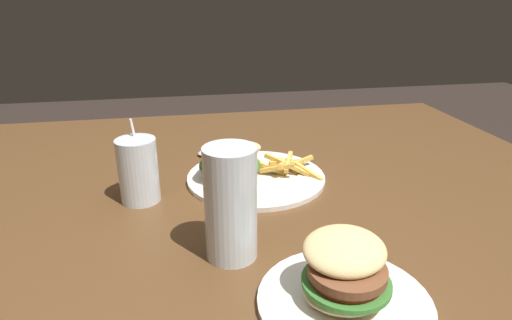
# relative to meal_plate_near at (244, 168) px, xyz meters

# --- Properties ---
(dining_table) EXTENTS (1.51, 1.26, 0.74)m
(dining_table) POSITION_rel_meal_plate_near_xyz_m (0.01, 0.08, -0.12)
(dining_table) COLOR brown
(dining_table) RESTS_ON ground_plane
(meal_plate_near) EXTENTS (0.30, 0.30, 0.10)m
(meal_plate_near) POSITION_rel_meal_plate_near_xyz_m (0.00, 0.00, 0.00)
(meal_plate_near) COLOR white
(meal_plate_near) RESTS_ON dining_table
(beer_glass) EXTENTS (0.08, 0.08, 0.18)m
(beer_glass) POSITION_rel_meal_plate_near_xyz_m (0.06, 0.27, 0.05)
(beer_glass) COLOR silver
(beer_glass) RESTS_ON dining_table
(juice_glass) EXTENTS (0.08, 0.08, 0.16)m
(juice_glass) POSITION_rel_meal_plate_near_xyz_m (0.21, 0.05, 0.03)
(juice_glass) COLOR silver
(juice_glass) RESTS_ON dining_table
(spoon) EXTENTS (0.15, 0.08, 0.01)m
(spoon) POSITION_rel_meal_plate_near_xyz_m (0.06, -0.17, -0.03)
(spoon) COLOR silver
(spoon) RESTS_ON dining_table
(meal_plate_far) EXTENTS (0.23, 0.23, 0.10)m
(meal_plate_far) POSITION_rel_meal_plate_near_xyz_m (-0.07, 0.41, 0.00)
(meal_plate_far) COLOR white
(meal_plate_far) RESTS_ON dining_table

